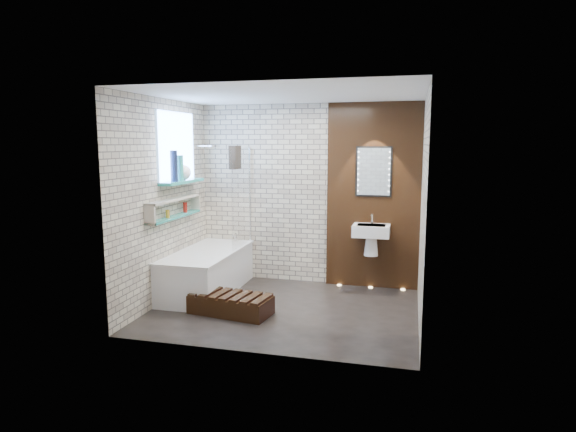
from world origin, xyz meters
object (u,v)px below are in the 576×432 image
(washbasin, at_px, (371,235))
(led_mirror, at_px, (374,172))
(bath_screen, at_px, (241,197))
(bathtub, at_px, (207,271))
(walnut_step, at_px, (231,305))

(washbasin, bearing_deg, led_mirror, 90.00)
(bath_screen, relative_size, washbasin, 2.41)
(bathtub, height_order, bath_screen, bath_screen)
(walnut_step, bearing_deg, led_mirror, 44.67)
(washbasin, bearing_deg, walnut_step, -138.44)
(bathtub, xyz_separation_m, walnut_step, (0.62, -0.75, -0.18))
(bathtub, bearing_deg, washbasin, 16.01)
(bath_screen, bearing_deg, bathtub, -128.90)
(led_mirror, bearing_deg, bath_screen, -169.34)
(bathtub, height_order, washbasin, washbasin)
(bath_screen, xyz_separation_m, washbasin, (1.82, 0.18, -0.49))
(bathtub, bearing_deg, led_mirror, 19.78)
(bathtub, xyz_separation_m, bath_screen, (0.35, 0.44, 0.99))
(bath_screen, distance_m, washbasin, 1.89)
(washbasin, relative_size, led_mirror, 0.83)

